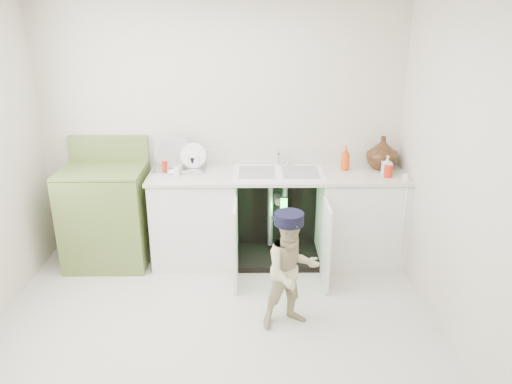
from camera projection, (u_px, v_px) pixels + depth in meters
ground at (214, 331)px, 3.88m from camera, size 3.50×3.50×0.00m
room_shell at (209, 180)px, 3.45m from camera, size 6.00×5.50×1.26m
counter_run at (281, 214)px, 4.86m from camera, size 2.44×1.02×1.22m
avocado_stove at (107, 214)px, 4.81m from camera, size 0.77×0.65×1.20m
repair_worker at (292, 270)px, 3.82m from camera, size 0.55×1.00×0.95m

